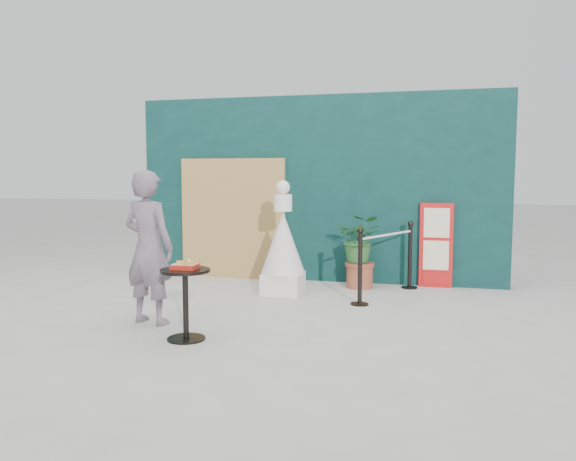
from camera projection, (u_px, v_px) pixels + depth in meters
The scene contains 10 objects.
ground at pixel (261, 329), 6.29m from camera, with size 60.00×60.00×0.00m, color #ADAAA5.
back_wall at pixel (318, 189), 9.18m from camera, with size 6.00×0.30×3.00m, color black.
bamboo_fence at pixel (233, 219), 9.38m from camera, with size 1.80×0.08×2.00m, color tan.
woman at pixel (149, 247), 6.47m from camera, with size 0.65×0.43×1.79m, color slate.
menu_board at pixel (436, 245), 8.61m from camera, with size 0.50×0.07×1.30m.
statue at pixel (283, 248), 8.14m from camera, with size 0.64×0.64×1.65m.
cafe_table at pixel (185, 293), 5.85m from camera, with size 0.52×0.52×0.75m.
food_basket at pixel (185, 266), 5.82m from camera, with size 0.26×0.19×0.11m.
planter at pixel (360, 246), 8.56m from camera, with size 0.66×0.57×1.12m.
stanchion_barrier at pixel (387, 262), 7.99m from camera, with size 0.84×1.54×1.03m.
Camera 1 is at (1.82, -5.89, 1.72)m, focal length 35.00 mm.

